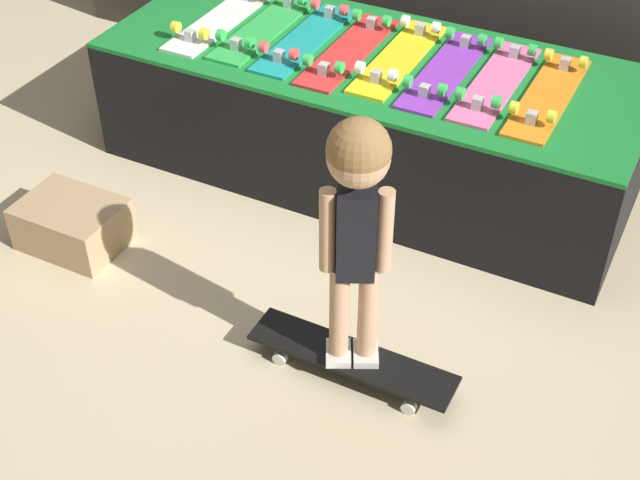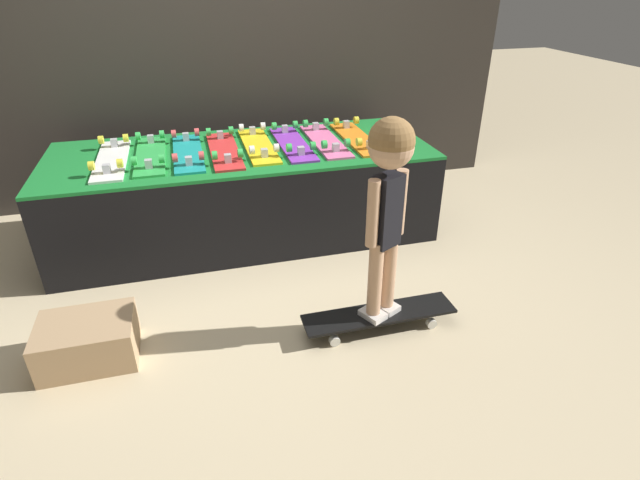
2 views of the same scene
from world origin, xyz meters
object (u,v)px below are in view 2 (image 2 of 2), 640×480
Objects in this scene: skateboard_white_on_rack at (111,158)px; skateboard_orange_on_rack at (357,137)px; skateboard_teal_on_rack at (188,151)px; skateboard_purple_on_rack at (293,142)px; skateboard_pink_on_rack at (325,139)px; storage_box at (88,341)px; skateboard_on_floor at (379,315)px; skateboard_red_on_rack at (224,149)px; child at (388,184)px; skateboard_green_on_rack at (150,154)px; skateboard_yellow_on_rack at (258,144)px.

skateboard_orange_on_rack is (1.59, 0.02, 0.00)m from skateboard_white_on_rack.
skateboard_teal_on_rack is 1.00× the size of skateboard_purple_on_rack.
skateboard_pink_on_rack is at bearing 0.76° from skateboard_teal_on_rack.
skateboard_orange_on_rack is 2.09m from storage_box.
skateboard_purple_on_rack is at bearing 179.57° from skateboard_orange_on_rack.
skateboard_on_floor is 1.41m from storage_box.
skateboard_white_on_rack is 1.00× the size of skateboard_orange_on_rack.
child is (0.61, -1.23, 0.18)m from skateboard_red_on_rack.
child is (1.29, -1.23, 0.18)m from skateboard_white_on_rack.
skateboard_pink_on_rack is 1.91m from storage_box.
skateboard_red_on_rack is (0.68, -0.00, 0.00)m from skateboard_white_on_rack.
skateboard_orange_on_rack reaches higher than storage_box.
skateboard_white_on_rack is 1.00× the size of skateboard_pink_on_rack.
skateboard_green_on_rack is 1.74× the size of storage_box.
storage_box is (-0.79, -1.09, -0.51)m from skateboard_red_on_rack.
skateboard_white_on_rack and skateboard_pink_on_rack have the same top height.
skateboard_white_on_rack is at bearing -179.42° from skateboard_orange_on_rack.
skateboard_red_on_rack and skateboard_orange_on_rack have the same top height.
skateboard_purple_on_rack is (0.68, 0.01, 0.00)m from skateboard_teal_on_rack.
skateboard_white_on_rack is 0.45m from skateboard_teal_on_rack.
skateboard_white_on_rack is 1.80m from child.
skateboard_purple_on_rack is at bearing 2.83° from skateboard_red_on_rack.
skateboard_green_on_rack is 0.95× the size of skateboard_on_floor.
skateboard_teal_on_rack is 1.00× the size of skateboard_orange_on_rack.
skateboard_purple_on_rack is 1.74× the size of storage_box.
child is at bearing -43.61° from skateboard_white_on_rack.
skateboard_green_on_rack and skateboard_orange_on_rack have the same top height.
child is at bearing -103.16° from skateboard_orange_on_rack.
skateboard_purple_on_rack is at bearing 0.55° from skateboard_teal_on_rack.
skateboard_pink_on_rack is (1.13, 0.00, 0.00)m from skateboard_green_on_rack.
skateboard_orange_on_rack is (1.36, -0.01, 0.00)m from skateboard_green_on_rack.
skateboard_green_on_rack is 0.45m from skateboard_red_on_rack.
skateboard_green_on_rack is 0.91m from skateboard_purple_on_rack.
skateboard_pink_on_rack is (0.68, 0.03, 0.00)m from skateboard_red_on_rack.
storage_box reaches higher than skateboard_on_floor.
skateboard_teal_on_rack is at bearing 124.02° from skateboard_on_floor.
skateboard_yellow_on_rack and skateboard_orange_on_rack have the same top height.
skateboard_green_on_rack and skateboard_yellow_on_rack have the same top height.
skateboard_yellow_on_rack is 0.75× the size of child.
skateboard_red_on_rack and skateboard_purple_on_rack have the same top height.
skateboard_white_on_rack and skateboard_red_on_rack have the same top height.
skateboard_pink_on_rack reaches higher than storage_box.
skateboard_green_on_rack is at bearing 179.70° from skateboard_orange_on_rack.
child is 2.33× the size of storage_box.
skateboard_white_on_rack is at bearing 136.39° from skateboard_on_floor.
skateboard_teal_on_rack and skateboard_pink_on_rack have the same top height.
skateboard_yellow_on_rack is at bearing 175.20° from skateboard_purple_on_rack.
skateboard_green_on_rack reaches higher than storage_box.
skateboard_green_on_rack and skateboard_red_on_rack have the same top height.
skateboard_green_on_rack is 1.00× the size of skateboard_teal_on_rack.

